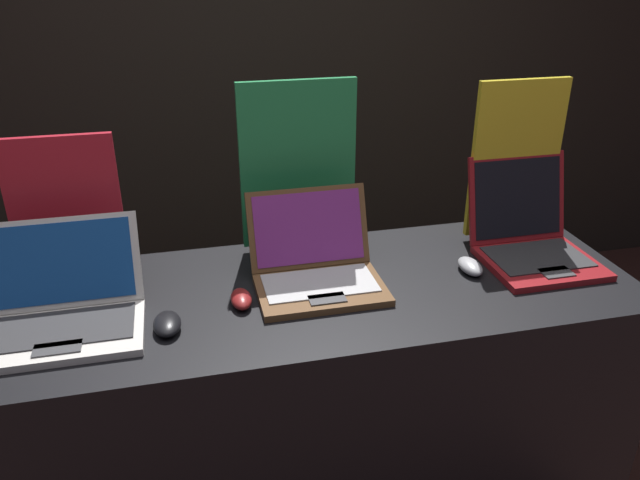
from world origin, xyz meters
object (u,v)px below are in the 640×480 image
promo_stand_back (515,165)px  laptop_middle (317,264)px  promo_stand_middle (299,171)px  laptop_front (62,306)px  laptop_back (531,237)px  mouse_back (470,266)px  promo_stand_front (66,212)px  mouse_middle (241,299)px  mouse_front (167,324)px

promo_stand_back → laptop_middle: bearing=-167.0°
laptop_middle → promo_stand_middle: bearing=90.0°
laptop_front → laptop_middle: bearing=5.9°
promo_stand_middle → laptop_back: 0.75m
laptop_front → laptop_back: bearing=3.4°
laptop_middle → mouse_back: 0.46m
laptop_front → promo_stand_front: promo_stand_front is taller
laptop_front → laptop_middle: 0.68m
promo_stand_middle → mouse_back: (0.46, -0.28, -0.24)m
laptop_front → mouse_middle: 0.45m
laptop_middle → mouse_middle: bearing=-161.8°
laptop_middle → mouse_middle: 0.24m
mouse_middle → mouse_front: bearing=-158.3°
mouse_back → promo_stand_back: bearing=42.1°
promo_stand_back → promo_stand_front: bearing=177.9°
mouse_front → promo_stand_middle: 0.63m
mouse_middle → promo_stand_middle: bearing=54.0°
laptop_back → mouse_back: bearing=-166.5°
laptop_front → laptop_back: laptop_back is taller
mouse_front → promo_stand_front: promo_stand_front is taller
laptop_front → mouse_back: laptop_front is taller
laptop_middle → laptop_front: bearing=-174.1°
laptop_middle → mouse_back: (0.46, -0.04, -0.04)m
laptop_front → laptop_middle: size_ratio=1.10×
promo_stand_middle → mouse_back: 0.59m
mouse_back → laptop_middle: bearing=174.5°
laptop_front → promo_stand_back: promo_stand_back is taller
promo_stand_front → mouse_back: bearing=-12.5°
laptop_front → promo_stand_back: bearing=9.5°
laptop_front → promo_stand_front: 0.31m
promo_stand_middle → mouse_back: bearing=-31.7°
mouse_middle → laptop_back: 0.92m
mouse_front → laptop_middle: (0.43, 0.15, 0.04)m
promo_stand_back → promo_stand_middle: bearing=173.2°
mouse_front → laptop_back: bearing=8.4°
promo_stand_middle → laptop_back: (0.68, -0.23, -0.19)m
promo_stand_back → laptop_front: bearing=-170.5°
mouse_front → laptop_middle: size_ratio=0.32×
mouse_middle → mouse_back: same height
mouse_middle → laptop_back: size_ratio=0.29×
mouse_back → promo_stand_middle: bearing=148.3°
laptop_back → laptop_middle: bearing=-179.2°
promo_stand_front → mouse_back: size_ratio=3.83×
mouse_front → promo_stand_back: size_ratio=0.22×
laptop_front → promo_stand_front: bearing=90.0°
laptop_middle → mouse_middle: laptop_middle is taller
laptop_middle → mouse_middle: size_ratio=3.40×
laptop_middle → promo_stand_front: bearing=163.0°
mouse_front → mouse_middle: bearing=21.7°
promo_stand_front → mouse_middle: size_ratio=4.03×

